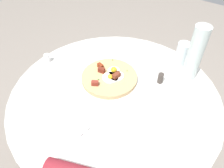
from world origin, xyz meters
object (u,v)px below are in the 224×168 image
(dining_table, at_px, (114,115))
(breakfast_pizza, at_px, (110,77))
(water_bottle, at_px, (195,53))
(pizza_plate, at_px, (109,80))
(water_glass, at_px, (182,54))
(knife, at_px, (66,123))
(pepper_shaker, at_px, (161,78))
(salt_shaker, at_px, (47,58))
(fork, at_px, (73,117))
(bread_plate, at_px, (162,116))

(dining_table, distance_m, breakfast_pizza, 0.21)
(dining_table, relative_size, water_bottle, 3.50)
(pizza_plate, xyz_separation_m, water_glass, (0.23, 0.33, 0.06))
(dining_table, height_order, water_bottle, water_bottle)
(pizza_plate, height_order, knife, pizza_plate)
(dining_table, height_order, pepper_shaker, pepper_shaker)
(knife, height_order, salt_shaker, salt_shaker)
(salt_shaker, bearing_deg, breakfast_pizza, 11.51)
(fork, bearing_deg, salt_shaker, -22.42)
(breakfast_pizza, height_order, pepper_shaker, breakfast_pizza)
(bread_plate, bearing_deg, salt_shaker, -177.73)
(pizza_plate, distance_m, bread_plate, 0.31)
(pizza_plate, bearing_deg, dining_table, -37.32)
(fork, height_order, knife, same)
(bread_plate, distance_m, water_glass, 0.39)
(bread_plate, bearing_deg, dining_table, -178.28)
(bread_plate, relative_size, water_glass, 1.47)
(water_glass, relative_size, salt_shaker, 2.66)
(pepper_shaker, bearing_deg, salt_shaker, -159.61)
(breakfast_pizza, xyz_separation_m, water_bottle, (0.30, 0.26, 0.11))
(dining_table, distance_m, water_bottle, 0.50)
(breakfast_pizza, distance_m, knife, 0.31)
(knife, relative_size, water_bottle, 0.65)
(breakfast_pizza, bearing_deg, water_glass, 55.47)
(water_bottle, xyz_separation_m, pepper_shaker, (-0.09, -0.13, -0.11))
(dining_table, relative_size, pizza_plate, 2.91)
(bread_plate, bearing_deg, knife, -138.97)
(knife, height_order, water_bottle, water_bottle)
(water_bottle, relative_size, pepper_shaker, 5.27)
(bread_plate, xyz_separation_m, fork, (-0.30, -0.22, 0.00))
(bread_plate, bearing_deg, fork, -142.78)
(breakfast_pizza, distance_m, water_glass, 0.40)
(bread_plate, bearing_deg, water_glass, 101.74)
(pizza_plate, bearing_deg, water_bottle, 41.36)
(salt_shaker, bearing_deg, dining_table, 2.57)
(dining_table, height_order, water_glass, water_glass)
(pizza_plate, xyz_separation_m, salt_shaker, (-0.36, -0.07, 0.02))
(pepper_shaker, bearing_deg, pizza_plate, -146.16)
(pizza_plate, xyz_separation_m, breakfast_pizza, (0.00, 0.00, 0.02))
(pizza_plate, height_order, breakfast_pizza, breakfast_pizza)
(water_bottle, xyz_separation_m, salt_shaker, (-0.66, -0.34, -0.12))
(knife, distance_m, water_bottle, 0.66)
(breakfast_pizza, height_order, bread_plate, breakfast_pizza)
(dining_table, bearing_deg, pizza_plate, 142.68)
(breakfast_pizza, relative_size, bread_plate, 1.46)
(dining_table, xyz_separation_m, fork, (-0.06, -0.22, 0.17))
(water_glass, distance_m, salt_shaker, 0.72)
(salt_shaker, relative_size, pepper_shaker, 0.90)
(salt_shaker, bearing_deg, fork, -28.03)
(dining_table, xyz_separation_m, bread_plate, (0.24, 0.01, 0.17))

